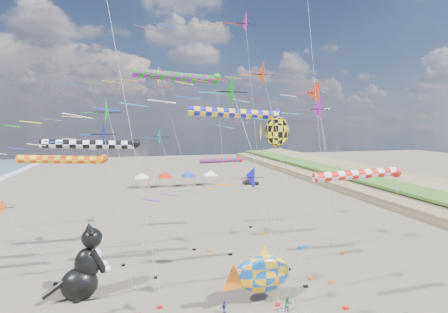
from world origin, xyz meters
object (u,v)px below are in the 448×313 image
Objects in this scene: fish_inflatable at (261,274)px; child_blue at (224,307)px; child_green at (288,304)px; cat_inflatable at (83,261)px; parked_car at (251,182)px.

child_blue is (-3.26, -0.92, -1.81)m from fish_inflatable.
child_green is 1.27× the size of child_blue.
child_green reaches higher than child_blue.
fish_inflatable is 3.84m from child_blue.
child_green is at bearing -54.86° from fish_inflatable.
parked_car is (29.39, 44.77, -2.34)m from cat_inflatable.
child_green is (1.40, -1.98, -1.68)m from fish_inflatable.
cat_inflatable is 4.94× the size of child_green.
child_green is 52.97m from parked_car.
child_green is at bearing -167.18° from parked_car.
fish_inflatable is 2.95m from child_green.
cat_inflatable reaches higher than child_blue.
child_green is 4.78m from child_blue.
cat_inflatable is 1.57× the size of parked_car.
cat_inflatable is 11.95m from child_blue.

